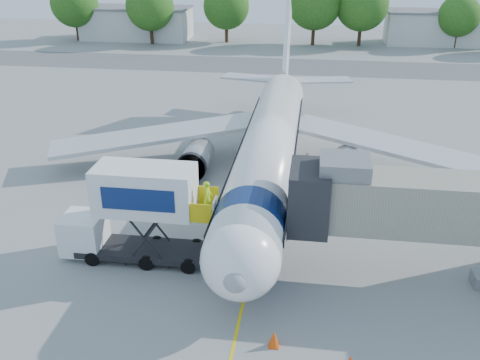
# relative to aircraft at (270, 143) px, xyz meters

# --- Properties ---
(ground) EXTENTS (160.00, 160.00, 0.00)m
(ground) POSITION_rel_aircraft_xyz_m (0.00, -4.12, -2.95)
(ground) COLOR gray
(ground) RESTS_ON ground
(guidance_line) EXTENTS (0.15, 70.00, 0.01)m
(guidance_line) POSITION_rel_aircraft_xyz_m (0.00, -4.12, -2.94)
(guidance_line) COLOR yellow
(guidance_line) RESTS_ON ground
(taxiway_strip) EXTENTS (120.00, 10.00, 0.01)m
(taxiway_strip) POSITION_rel_aircraft_xyz_m (0.00, 37.88, -2.94)
(taxiway_strip) COLOR #59595B
(taxiway_strip) RESTS_ON ground
(aircraft) EXTENTS (34.17, 37.73, 11.35)m
(aircraft) POSITION_rel_aircraft_xyz_m (0.00, 0.00, 0.00)
(aircraft) COLOR white
(aircraft) RESTS_ON ground
(jet_bridge) EXTENTS (13.90, 3.20, 6.60)m
(jet_bridge) POSITION_rel_aircraft_xyz_m (7.99, -11.12, 1.39)
(jet_bridge) COLOR gray
(jet_bridge) RESTS_ON ground
(catering_hiloader) EXTENTS (8.50, 2.44, 5.50)m
(catering_hiloader) POSITION_rel_aircraft_xyz_m (-6.26, -11.12, -0.19)
(catering_hiloader) COLOR black
(catering_hiloader) RESTS_ON ground
(safety_cone_b) EXTENTS (0.50, 0.50, 0.79)m
(safety_cone_b) POSITION_rel_aircraft_xyz_m (1.73, -17.06, -2.57)
(safety_cone_b) COLOR #DF470B
(safety_cone_b) RESTS_ON ground
(outbuilding_left) EXTENTS (18.40, 8.40, 5.30)m
(outbuilding_left) POSITION_rel_aircraft_xyz_m (-28.00, 55.88, -0.29)
(outbuilding_left) COLOR silver
(outbuilding_left) RESTS_ON ground
(outbuilding_right) EXTENTS (16.40, 7.40, 5.30)m
(outbuilding_right) POSITION_rel_aircraft_xyz_m (22.00, 57.88, -0.29)
(outbuilding_right) COLOR silver
(outbuilding_right) RESTS_ON ground
(tree_a) EXTENTS (7.81, 7.81, 9.96)m
(tree_a) POSITION_rel_aircraft_xyz_m (-37.48, 52.82, 3.10)
(tree_a) COLOR #382314
(tree_a) RESTS_ON ground
(tree_b) EXTENTS (7.68, 7.68, 9.80)m
(tree_b) POSITION_rel_aircraft_xyz_m (-24.08, 51.28, 3.00)
(tree_b) COLOR #382314
(tree_b) RESTS_ON ground
(tree_c) EXTENTS (7.50, 7.50, 9.57)m
(tree_c) POSITION_rel_aircraft_xyz_m (-12.18, 54.63, 2.86)
(tree_c) COLOR #382314
(tree_c) RESTS_ON ground
(tree_d) EXTENTS (8.56, 8.56, 10.92)m
(tree_d) POSITION_rel_aircraft_xyz_m (2.13, 54.11, 3.68)
(tree_d) COLOR #382314
(tree_d) RESTS_ON ground
(tree_e) EXTENTS (8.31, 8.31, 10.60)m
(tree_e) POSITION_rel_aircraft_xyz_m (9.54, 54.46, 3.49)
(tree_e) COLOR #382314
(tree_e) RESTS_ON ground
(tree_f) EXTENTS (6.41, 6.41, 8.18)m
(tree_f) POSITION_rel_aircraft_xyz_m (24.47, 54.64, 2.01)
(tree_f) COLOR #382314
(tree_f) RESTS_ON ground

